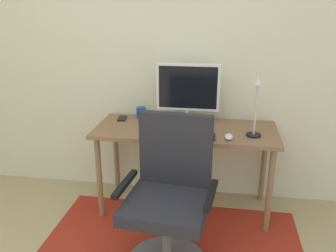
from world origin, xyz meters
The scene contains 9 objects.
wall_back centered at (0.00, 2.20, 1.30)m, with size 6.00×0.10×2.60m, color beige.
desk centered at (0.46, 1.84, 0.64)m, with size 1.43×0.58×0.72m.
monitor centered at (0.46, 1.99, 1.00)m, with size 0.51×0.18×0.49m.
keyboard centered at (0.49, 1.66, 0.73)m, with size 0.43×0.13×0.02m, color black.
computer_mouse centered at (0.80, 1.66, 0.73)m, with size 0.06×0.10×0.03m, color white.
coffee_cup centered at (0.06, 2.05, 0.76)m, with size 0.08×0.08×0.09m, color #133D9D.
cell_phone centered at (-0.09, 1.99, 0.72)m, with size 0.07×0.14×0.01m, color black.
desk_lamp centered at (0.98, 1.75, 1.00)m, with size 0.11×0.11×0.45m.
office_chair centered at (0.44, 1.17, 0.42)m, with size 0.62×0.55×1.00m.
Camera 1 is at (0.74, -0.76, 1.65)m, focal length 37.76 mm.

